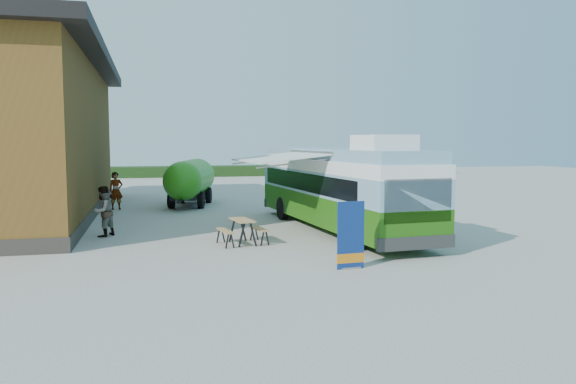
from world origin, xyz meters
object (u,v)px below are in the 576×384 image
object	(u,v)px
person_a	(116,191)
banner	(351,241)
bus	(338,185)
picnic_table	(242,226)
slurry_tanker	(190,179)
person_b	(103,211)

from	to	relation	value
person_a	banner	bearing A→B (deg)	-83.92
bus	person_a	world-z (taller)	bus
picnic_table	slurry_tanker	xyz separation A→B (m)	(-0.86, 12.01, 0.79)
bus	banner	bearing A→B (deg)	-110.41
banner	picnic_table	xyz separation A→B (m)	(-2.25, 4.34, -0.13)
picnic_table	person_b	xyz separation A→B (m)	(-4.66, 2.73, 0.29)
bus	picnic_table	world-z (taller)	bus
banner	slurry_tanker	bearing A→B (deg)	96.34
person_b	bus	bearing A→B (deg)	124.76
slurry_tanker	person_a	bearing A→B (deg)	-152.24
slurry_tanker	person_b	bearing A→B (deg)	-98.03
picnic_table	person_b	world-z (taller)	person_b
bus	person_b	distance (m)	8.82
bus	picnic_table	size ratio (longest dim) A/B	7.29
person_a	slurry_tanker	bearing A→B (deg)	-4.52
bus	person_b	xyz separation A→B (m)	(-8.76, 0.59, -0.83)
person_a	slurry_tanker	xyz separation A→B (m)	(3.80, 0.91, 0.46)
banner	person_b	size ratio (longest dim) A/B	1.00
person_a	person_b	world-z (taller)	person_a
banner	person_b	xyz separation A→B (m)	(-6.91, 7.07, 0.16)
banner	slurry_tanker	size ratio (longest dim) A/B	0.28
picnic_table	person_a	size ratio (longest dim) A/B	0.86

